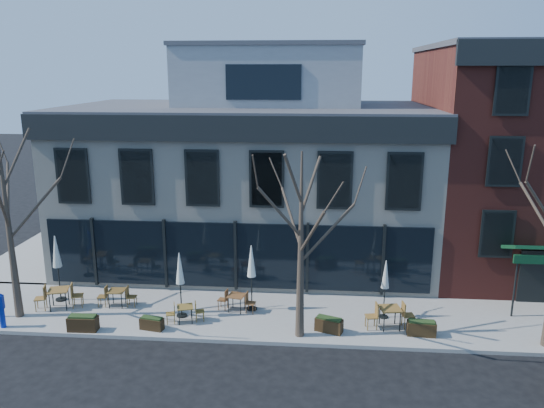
{
  "coord_description": "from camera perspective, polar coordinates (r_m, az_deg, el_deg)",
  "views": [
    {
      "loc": [
        3.48,
        -22.22,
        9.9
      ],
      "look_at": [
        1.46,
        2.0,
        3.79
      ],
      "focal_mm": 35.0,
      "sensor_mm": 36.0,
      "label": 1
    }
  ],
  "objects": [
    {
      "name": "ground",
      "position": [
        24.57,
        -3.83,
        -9.67
      ],
      "size": [
        120.0,
        120.0,
        0.0
      ],
      "primitive_type": "plane",
      "color": "black",
      "rests_on": "ground"
    },
    {
      "name": "sidewalk_front",
      "position": [
        22.34,
        3.78,
        -12.0
      ],
      "size": [
        33.5,
        4.7,
        0.15
      ],
      "primitive_type": "cube",
      "color": "gray",
      "rests_on": "ground"
    },
    {
      "name": "sidewalk_side",
      "position": [
        33.31,
        -21.79,
        -4.08
      ],
      "size": [
        4.5,
        12.0,
        0.15
      ],
      "primitive_type": "cube",
      "color": "gray",
      "rests_on": "ground"
    },
    {
      "name": "corner_building",
      "position": [
        27.98,
        -2.31,
        3.45
      ],
      "size": [
        18.39,
        10.39,
        11.1
      ],
      "color": "beige",
      "rests_on": "ground"
    },
    {
      "name": "red_brick_building",
      "position": [
        29.13,
        23.87,
        4.5
      ],
      "size": [
        8.2,
        11.78,
        11.18
      ],
      "color": "maroon",
      "rests_on": "ground"
    },
    {
      "name": "tree_corner",
      "position": [
        23.17,
        -26.53,
        -1.52
      ],
      "size": [
        3.93,
        3.98,
        7.92
      ],
      "color": "#382B21",
      "rests_on": "sidewalk_front"
    },
    {
      "name": "tree_mid",
      "position": [
        19.31,
        3.15,
        -4.34
      ],
      "size": [
        3.5,
        3.55,
        7.04
      ],
      "color": "#382B21",
      "rests_on": "sidewalk_front"
    },
    {
      "name": "call_box",
      "position": [
        23.48,
        -27.11,
        -10.03
      ],
      "size": [
        0.29,
        0.29,
        1.45
      ],
      "color": "#0C27A8",
      "rests_on": "sidewalk_front"
    },
    {
      "name": "cafe_set_0",
      "position": [
        24.34,
        -21.94,
        -9.21
      ],
      "size": [
        2.04,
        1.03,
        1.04
      ],
      "color": "brown",
      "rests_on": "sidewalk_front"
    },
    {
      "name": "cafe_set_1",
      "position": [
        23.79,
        -16.33,
        -9.49
      ],
      "size": [
        1.69,
        0.71,
        0.88
      ],
      "color": "brown",
      "rests_on": "sidewalk_front"
    },
    {
      "name": "cafe_set_2",
      "position": [
        21.82,
        -9.32,
        -11.4
      ],
      "size": [
        1.59,
        0.81,
        0.82
      ],
      "color": "brown",
      "rests_on": "sidewalk_front"
    },
    {
      "name": "cafe_set_3",
      "position": [
        22.49,
        -3.83,
        -10.35
      ],
      "size": [
        1.69,
        0.78,
        0.87
      ],
      "color": "brown",
      "rests_on": "sidewalk_front"
    },
    {
      "name": "cafe_set_4",
      "position": [
        21.53,
        12.56,
        -11.6
      ],
      "size": [
        2.0,
        0.89,
        1.03
      ],
      "color": "brown",
      "rests_on": "sidewalk_front"
    },
    {
      "name": "umbrella_0",
      "position": [
        24.64,
        -22.17,
        -5.12
      ],
      "size": [
        0.47,
        0.47,
        2.94
      ],
      "color": "black",
      "rests_on": "sidewalk_front"
    },
    {
      "name": "umbrella_1",
      "position": [
        21.72,
        -9.89,
        -7.21
      ],
      "size": [
        0.44,
        0.44,
        2.73
      ],
      "color": "black",
      "rests_on": "sidewalk_front"
    },
    {
      "name": "umbrella_2",
      "position": [
        21.99,
        -2.23,
        -6.55
      ],
      "size": [
        0.45,
        0.45,
        2.82
      ],
      "color": "black",
      "rests_on": "sidewalk_front"
    },
    {
      "name": "umbrella_4",
      "position": [
        21.85,
        12.1,
        -7.74
      ],
      "size": [
        0.39,
        0.39,
        2.45
      ],
      "color": "black",
      "rests_on": "sidewalk_front"
    },
    {
      "name": "planter_0",
      "position": [
        22.17,
        -19.67,
        -11.95
      ],
      "size": [
        1.14,
        0.48,
        0.63
      ],
      "color": "#332111",
      "rests_on": "sidewalk_front"
    },
    {
      "name": "planter_1",
      "position": [
        21.56,
        -12.8,
        -12.4
      ],
      "size": [
        0.96,
        0.53,
        0.51
      ],
      "color": "black",
      "rests_on": "sidewalk_front"
    },
    {
      "name": "planter_2",
      "position": [
        20.98,
        6.14,
        -12.76
      ],
      "size": [
        1.13,
        0.76,
        0.59
      ],
      "color": "#332211",
      "rests_on": "sidewalk_front"
    },
    {
      "name": "planter_3",
      "position": [
        21.37,
        15.77,
        -12.71
      ],
      "size": [
        1.09,
        0.49,
        0.6
      ],
      "color": "#302110",
      "rests_on": "sidewalk_front"
    }
  ]
}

